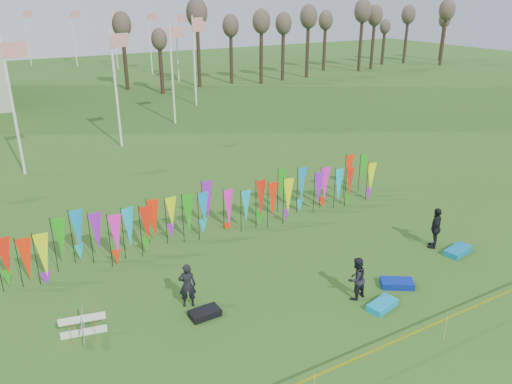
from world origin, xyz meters
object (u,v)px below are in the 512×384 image
person_left (187,285)px  person_mid (356,278)px  person_right (436,228)px  kite_bag_blue (397,283)px  box_kite (83,326)px  kite_bag_turquoise (382,305)px  kite_bag_black (205,313)px  kite_bag_teal (458,251)px

person_left → person_mid: (5.43, -2.56, -0.02)m
person_mid → person_right: (5.52, 1.32, 0.11)m
person_right → kite_bag_blue: size_ratio=1.53×
box_kite → kite_bag_turquoise: box_kite is taller
kite_bag_blue → kite_bag_black: size_ratio=1.16×
person_left → person_mid: size_ratio=1.03×
kite_bag_teal → person_mid: bearing=-176.3°
person_mid → kite_bag_turquoise: bearing=105.9°
person_left → kite_bag_turquoise: size_ratio=1.43×
kite_bag_blue → kite_bag_black: 7.31m
kite_bag_blue → kite_bag_teal: same height
person_mid → person_right: size_ratio=0.88×
kite_bag_teal → person_right: bearing=116.3°
kite_bag_black → person_mid: bearing=-18.1°
box_kite → kite_bag_black: box_kite is taller
kite_bag_turquoise → kite_bag_teal: (5.55, 1.36, 0.01)m
kite_bag_turquoise → kite_bag_blue: (1.45, 0.76, 0.01)m
person_mid → kite_bag_turquoise: person_mid is taller
person_left → person_mid: bearing=177.3°
person_left → kite_bag_black: bearing=128.5°
person_mid → kite_bag_blue: size_ratio=1.35×
box_kite → kite_bag_teal: box_kite is taller
kite_bag_blue → kite_bag_black: (-7.06, 1.90, -0.01)m
kite_bag_blue → person_left: bearing=159.3°
person_right → kite_bag_turquoise: bearing=-14.1°
kite_bag_black → kite_bag_teal: bearing=-6.7°
person_left → kite_bag_teal: person_left is taller
box_kite → person_right: 14.59m
person_mid → person_right: person_right is taller
box_kite → person_mid: (9.00, -2.65, 0.40)m
person_mid → kite_bag_teal: (5.98, 0.39, -0.69)m
kite_bag_black → kite_bag_blue: bearing=-15.1°
box_kite → kite_bag_blue: size_ratio=0.68×
box_kite → kite_bag_teal: (14.98, -2.26, -0.28)m
person_left → kite_bag_turquoise: bearing=171.5°
box_kite → kite_bag_teal: bearing=-8.6°
box_kite → kite_bag_blue: 11.25m
kite_bag_black → person_left: bearing=106.0°
kite_bag_black → kite_bag_teal: (11.16, -1.30, 0.01)m
box_kite → person_left: (3.57, -0.09, 0.43)m
person_right → kite_bag_blue: bearing=-15.6°
person_left → person_mid: person_left is taller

